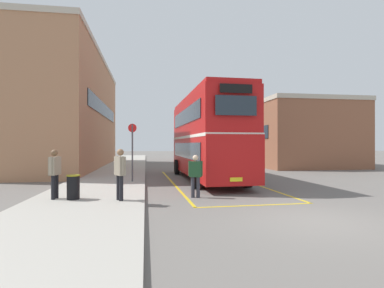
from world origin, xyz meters
TOP-DOWN VIEW (x-y plane):
  - ground_plane at (0.00, 14.40)m, footprint 135.60×135.60m
  - sidewalk_left at (-6.50, 16.80)m, footprint 4.00×57.60m
  - brick_building_left at (-10.75, 19.91)m, footprint 5.42×20.21m
  - depot_building_right at (9.65, 21.53)m, footprint 8.44×14.47m
  - double_decker_bus at (-1.02, 9.60)m, footprint 3.03×10.86m
  - single_deck_bus at (3.32, 30.42)m, footprint 3.07×8.64m
  - pedestrian_boarding at (-2.58, 3.91)m, footprint 0.53×0.36m
  - pedestrian_waiting_near at (-7.59, 3.62)m, footprint 0.32×0.57m
  - pedestrian_waiting_far at (-5.33, 3.01)m, footprint 0.43×0.54m
  - litter_bin at (-6.94, 3.47)m, footprint 0.45×0.45m
  - bus_stop_sign at (-5.14, 8.28)m, footprint 0.44×0.12m
  - bay_marking_yellow at (-1.00, 7.63)m, footprint 4.52×12.90m

SIDE VIEW (x-z plane):
  - ground_plane at x=0.00m, z-range 0.00..0.00m
  - bay_marking_yellow at x=-1.00m, z-range 0.00..0.01m
  - sidewalk_left at x=-6.50m, z-range 0.00..0.14m
  - litter_bin at x=-6.94m, z-range 0.14..0.99m
  - pedestrian_boarding at x=-2.58m, z-range 0.12..1.75m
  - pedestrian_waiting_near at x=-7.59m, z-range 0.28..2.00m
  - pedestrian_waiting_far at x=-5.33m, z-range 0.28..2.03m
  - single_deck_bus at x=3.32m, z-range 0.13..3.15m
  - bus_stop_sign at x=-5.14m, z-range 0.42..3.38m
  - double_decker_bus at x=-1.02m, z-range 0.14..4.89m
  - depot_building_right at x=9.65m, z-range 0.00..5.97m
  - brick_building_left at x=-10.75m, z-range 0.01..9.55m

